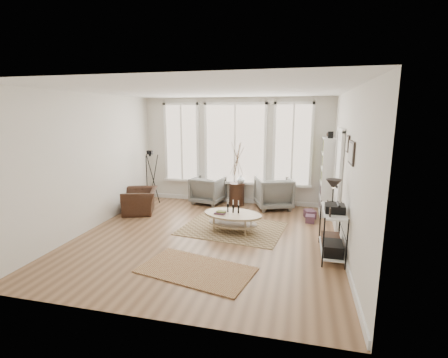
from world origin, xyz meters
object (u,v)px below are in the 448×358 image
(armchair_left, at_px, (208,190))
(side_table, at_px, (237,175))
(low_shelf, at_px, (333,228))
(coffee_table, at_px, (232,217))
(bookcase, at_px, (327,176))
(armchair_right, at_px, (273,193))
(accent_chair, at_px, (140,201))

(armchair_left, xyz_separation_m, side_table, (0.81, 0.00, 0.45))
(low_shelf, distance_m, coffee_table, 2.10)
(bookcase, height_order, armchair_left, bookcase)
(bookcase, bearing_deg, armchair_left, 175.89)
(low_shelf, distance_m, side_table, 3.57)
(armchair_right, relative_size, accent_chair, 0.98)
(bookcase, distance_m, accent_chair, 4.72)
(armchair_left, distance_m, side_table, 0.93)
(armchair_right, distance_m, side_table, 1.09)
(armchair_right, bearing_deg, armchair_left, -21.92)
(low_shelf, height_order, armchair_right, low_shelf)
(armchair_left, distance_m, armchair_right, 1.81)
(armchair_right, bearing_deg, bookcase, 152.75)
(side_table, distance_m, accent_chair, 2.61)
(coffee_table, xyz_separation_m, side_table, (-0.30, 2.01, 0.52))
(side_table, bearing_deg, armchair_right, -3.34)
(bookcase, bearing_deg, side_table, 174.47)
(coffee_table, distance_m, armchair_left, 2.30)
(armchair_right, bearing_deg, coffee_table, 50.26)
(low_shelf, height_order, armchair_left, low_shelf)
(bookcase, xyz_separation_m, accent_chair, (-4.56, -1.01, -0.66))
(low_shelf, bearing_deg, coffee_table, 159.42)
(armchair_right, relative_size, side_table, 0.53)
(coffee_table, distance_m, accent_chair, 2.66)
(bookcase, xyz_separation_m, coffee_table, (-2.02, -1.78, -0.64))
(coffee_table, height_order, side_table, side_table)
(armchair_right, bearing_deg, low_shelf, 95.13)
(side_table, bearing_deg, low_shelf, -50.46)
(coffee_table, relative_size, accent_chair, 1.47)
(low_shelf, distance_m, armchair_left, 4.13)
(bookcase, distance_m, side_table, 2.34)
(low_shelf, xyz_separation_m, armchair_right, (-1.26, 2.69, -0.10))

